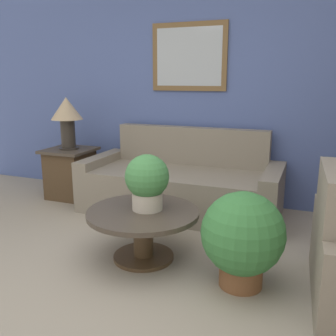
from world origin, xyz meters
The scene contains 8 objects.
ground_plane centered at (0.00, 0.00, 0.00)m, with size 20.00×20.00×0.00m, color gray.
wall_back centered at (-0.01, 2.71, 1.31)m, with size 6.86×0.09×2.60m.
couch_main centered at (-0.17, 2.18, 0.30)m, with size 2.23×0.96×0.93m.
coffee_table centered at (-0.07, 0.93, 0.31)m, with size 0.94×0.94×0.43m.
side_table centered at (-1.66, 2.14, 0.32)m, with size 0.57×0.57×0.63m.
table_lamp centered at (-1.66, 2.14, 1.06)m, with size 0.39×0.39×0.64m.
potted_plant_on_table centered at (-0.05, 0.98, 0.68)m, with size 0.37×0.37×0.47m.
potted_plant_floor centered at (0.79, 0.81, 0.39)m, with size 0.61×0.61×0.72m.
Camera 1 is at (1.21, -1.72, 1.50)m, focal length 40.00 mm.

